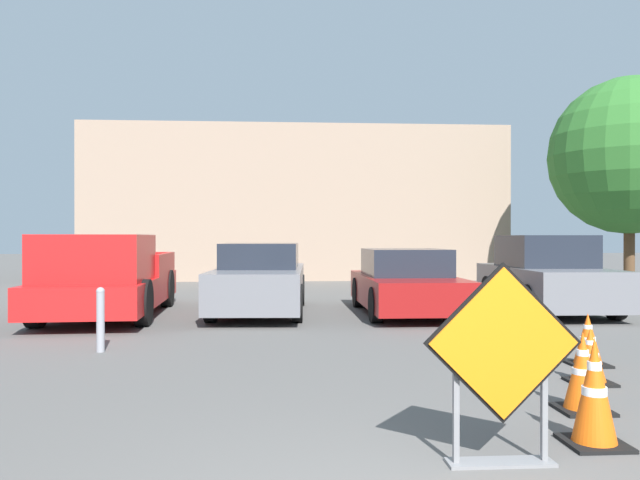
{
  "coord_description": "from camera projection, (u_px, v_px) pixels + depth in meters",
  "views": [
    {
      "loc": [
        -0.69,
        -2.9,
        1.58
      ],
      "look_at": [
        0.21,
        10.56,
        1.52
      ],
      "focal_mm": 35.0,
      "sensor_mm": 36.0,
      "label": 1
    }
  ],
  "objects": [
    {
      "name": "building_facade_backdrop",
      "position": [
        296.0,
        205.0,
        24.82
      ],
      "size": [
        15.65,
        5.0,
        5.71
      ],
      "color": "gray",
      "rests_on": "ground_plane"
    },
    {
      "name": "parked_car_third",
      "position": [
        546.0,
        277.0,
        13.14
      ],
      "size": [
        1.93,
        4.12,
        1.62
      ],
      "rotation": [
        0.0,
        0.0,
        3.11
      ],
      "color": "slate",
      "rests_on": "ground_plane"
    },
    {
      "name": "road_closed_sign",
      "position": [
        503.0,
        359.0,
        4.3
      ],
      "size": [
        1.11,
        0.2,
        1.41
      ],
      "color": "black",
      "rests_on": "ground_plane"
    },
    {
      "name": "ground_plane",
      "position": [
        312.0,
        313.0,
        12.92
      ],
      "size": [
        96.0,
        96.0,
        0.0
      ],
      "primitive_type": "plane",
      "color": "#565451"
    },
    {
      "name": "pickup_truck",
      "position": [
        106.0,
        280.0,
        12.21
      ],
      "size": [
        2.24,
        5.35,
        1.63
      ],
      "rotation": [
        0.0,
        0.0,
        3.18
      ],
      "color": "red",
      "rests_on": "ground_plane"
    },
    {
      "name": "traffic_cone_fourth",
      "position": [
        588.0,
        340.0,
        7.69
      ],
      "size": [
        0.45,
        0.45,
        0.65
      ],
      "color": "black",
      "rests_on": "ground_plane"
    },
    {
      "name": "parked_car_second",
      "position": [
        406.0,
        284.0,
        12.88
      ],
      "size": [
        1.89,
        4.22,
        1.34
      ],
      "rotation": [
        0.0,
        0.0,
        3.14
      ],
      "color": "maroon",
      "rests_on": "ground_plane"
    },
    {
      "name": "traffic_cone_nearest",
      "position": [
        594.0,
        392.0,
        4.74
      ],
      "size": [
        0.45,
        0.45,
        0.82
      ],
      "color": "black",
      "rests_on": "ground_plane"
    },
    {
      "name": "street_tree_behind_lot",
      "position": [
        629.0,
        156.0,
        19.12
      ],
      "size": [
        4.81,
        4.81,
        6.49
      ],
      "color": "#513823",
      "rests_on": "ground_plane"
    },
    {
      "name": "bollard_nearest",
      "position": [
        101.0,
        318.0,
        8.58
      ],
      "size": [
        0.12,
        0.12,
        0.89
      ],
      "color": "gray",
      "rests_on": "ground_plane"
    },
    {
      "name": "parked_car_nearest",
      "position": [
        261.0,
        280.0,
        13.01
      ],
      "size": [
        1.99,
        4.71,
        1.45
      ],
      "rotation": [
        0.0,
        0.0,
        3.09
      ],
      "color": "slate",
      "rests_on": "ground_plane"
    },
    {
      "name": "traffic_cone_third",
      "position": [
        590.0,
        356.0,
        6.74
      ],
      "size": [
        0.44,
        0.44,
        0.6
      ],
      "color": "black",
      "rests_on": "ground_plane"
    },
    {
      "name": "traffic_cone_second",
      "position": [
        583.0,
        372.0,
        5.66
      ],
      "size": [
        0.45,
        0.45,
        0.72
      ],
      "color": "black",
      "rests_on": "ground_plane"
    }
  ]
}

